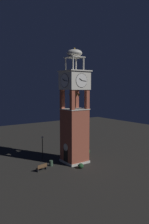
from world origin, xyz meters
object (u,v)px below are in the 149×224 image
object	(u,v)px
park_bench	(42,167)
trash_bin	(51,163)
clock_tower	(74,117)
lamp_post	(42,143)

from	to	relation	value
park_bench	trash_bin	xyz separation A→B (m)	(-0.97, 2.02, -0.08)
clock_tower	trash_bin	size ratio (longest dim) A/B	21.47
clock_tower	lamp_post	bearing A→B (deg)	-141.66
park_bench	trash_bin	distance (m)	2.24
lamp_post	trash_bin	world-z (taller)	lamp_post
clock_tower	trash_bin	distance (m)	7.60
park_bench	trash_bin	world-z (taller)	park_bench
park_bench	lamp_post	distance (m)	5.66
lamp_post	clock_tower	bearing A→B (deg)	38.34
park_bench	trash_bin	bearing A→B (deg)	115.78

